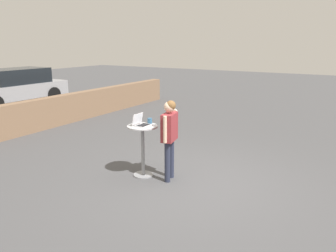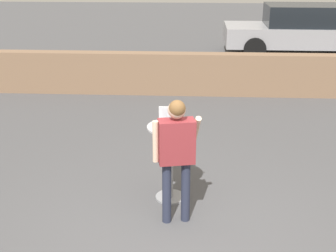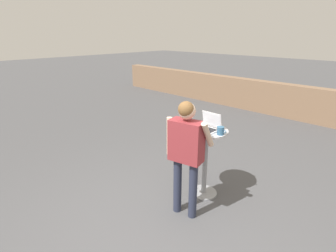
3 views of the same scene
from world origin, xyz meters
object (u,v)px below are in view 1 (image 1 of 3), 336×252
Objects in this scene: coffee_mug at (150,121)px; laptop at (141,123)px; parked_car_near_street at (15,86)px; cafe_table at (143,144)px; standing_person at (169,131)px.

laptop is at bearing 169.57° from coffee_mug.
cafe_table is at bearing -111.03° from parked_car_near_street.
standing_person is at bearing -109.43° from parked_car_near_street.
cafe_table is 0.66× the size of standing_person.
laptop is 2.32× the size of coffee_mug.
laptop is 0.60m from standing_person.
standing_person reaches higher than parked_car_near_street.
coffee_mug is 9.90m from parked_car_near_street.
laptop reaches higher than cafe_table.
standing_person reaches higher than cafe_table.
cafe_table is at bearing 176.18° from coffee_mug.
coffee_mug reaches higher than cafe_table.
coffee_mug is (0.24, -0.04, 0.00)m from laptop.
parked_car_near_street is (3.57, 9.27, -0.31)m from laptop.
parked_car_near_street is at bearing 70.28° from coffee_mug.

